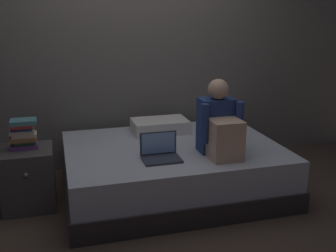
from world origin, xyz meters
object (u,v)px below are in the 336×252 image
Objects in this scene: bed at (172,169)px; person_sitting at (220,127)px; nightstand at (29,178)px; laptop at (161,153)px; book_stack at (23,134)px; pillow at (160,126)px.

person_sitting reaches higher than bed.
nightstand is 1.66× the size of laptop.
book_stack is at bearing 176.23° from bed.
laptop is at bearing 177.76° from person_sitting.
person_sitting reaches higher than laptop.
pillow is (1.30, 0.40, 0.27)m from nightstand.
pillow is (-0.00, 0.45, 0.30)m from bed.
nightstand is 0.81× the size of person_sitting.
person_sitting is (0.33, -0.34, 0.49)m from bed.
laptop is 0.79m from pillow.
book_stack is (-1.31, -0.36, 0.13)m from pillow.
book_stack is at bearing 160.06° from laptop.
laptop is (1.10, -0.37, 0.26)m from nightstand.
person_sitting reaches higher than book_stack.
bed is 1.30m from nightstand.
book_stack is at bearing 103.72° from nightstand.
person_sitting is 1.69m from book_stack.
bed is at bearing 134.03° from person_sitting.
nightstand is at bearing 161.58° from laptop.
laptop is at bearing -104.21° from pillow.
nightstand is 0.39m from book_stack.
pillow is 1.36m from book_stack.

